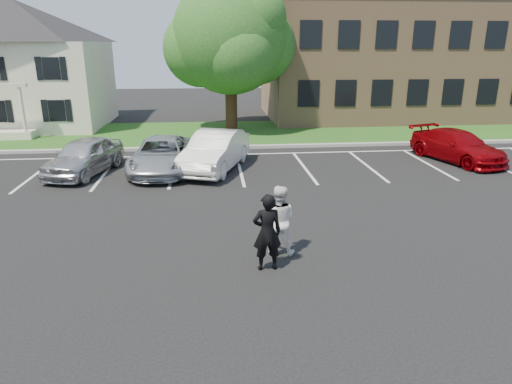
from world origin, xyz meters
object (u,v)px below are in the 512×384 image
Objects in this scene: man_white_shirt at (278,220)px; car_silver_minivan at (162,155)px; house at (19,65)px; man_black_suit at (267,232)px; car_white_sedan at (215,151)px; car_red_compact at (457,146)px; office_building at (421,57)px; tree at (232,39)px; car_silver_west at (84,156)px.

car_silver_minivan is at bearing -56.05° from man_white_shirt.
man_black_suit is at bearing -58.21° from house.
car_white_sedan is 1.03× the size of car_red_compact.
man_black_suit is at bearing -67.03° from car_silver_minivan.
office_building is at bearing -111.37° from man_white_shirt.
car_red_compact is at bearing -41.02° from tree.
car_white_sedan is at bearing -137.11° from office_building.
office_building is 12.36× the size of man_white_shirt.
man_black_suit is 0.37× the size of car_silver_minivan.
house is 2.17× the size of car_red_compact.
man_black_suit is at bearing -63.52° from car_white_sedan.
tree is at bearing 72.24° from car_silver_minivan.
tree is 1.75× the size of car_silver_minivan.
man_black_suit is 9.18m from car_white_sedan.
car_red_compact is (-4.09, -13.54, -3.47)m from office_building.
car_silver_west is (-6.43, 9.03, -0.20)m from man_black_suit.
office_building is 5.16× the size of car_silver_west.
car_silver_west is 3.14m from car_silver_minivan.
office_building reaches higher than man_white_shirt.
car_red_compact is (16.28, 0.51, -0.05)m from car_silver_west.
tree reaches higher than car_silver_minivan.
office_building is at bearing 62.53° from car_white_sedan.
man_black_suit is (13.05, -21.06, -2.89)m from house.
car_silver_minivan is at bearing -74.68° from man_black_suit.
house is 0.46× the size of office_building.
man_black_suit is 0.43× the size of car_silver_west.
man_black_suit reaches higher than car_silver_minivan.
tree reaches higher than man_black_suit.
car_silver_west is at bearing -61.16° from house.
car_silver_west is at bearing -175.95° from car_silver_minivan.
car_red_compact is (9.47, 8.73, -0.22)m from man_white_shirt.
house reaches higher than man_white_shirt.
man_white_shirt reaches higher than car_red_compact.
car_white_sedan is at bearing 3.72° from car_silver_minivan.
office_building reaches higher than house.
office_building is 26.27m from man_white_shirt.
car_silver_minivan is 13.16m from car_red_compact.
house is 27.08m from office_building.
man_black_suit is at bearing 74.63° from man_white_shirt.
office_building reaches higher than car_silver_minivan.
tree reaches higher than house.
car_silver_west is at bearing -125.99° from tree.
man_white_shirt reaches higher than car_white_sedan.
office_building is 14.56m from car_red_compact.
car_silver_west is 0.91× the size of car_red_compact.
car_silver_minivan is (-3.29, 9.08, -0.24)m from man_black_suit.
tree is at bearing -159.93° from office_building.
car_red_compact is (9.85, 9.54, -0.25)m from man_black_suit.
man_black_suit is 9.66m from car_silver_minivan.
man_black_suit is 13.72m from car_red_compact.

